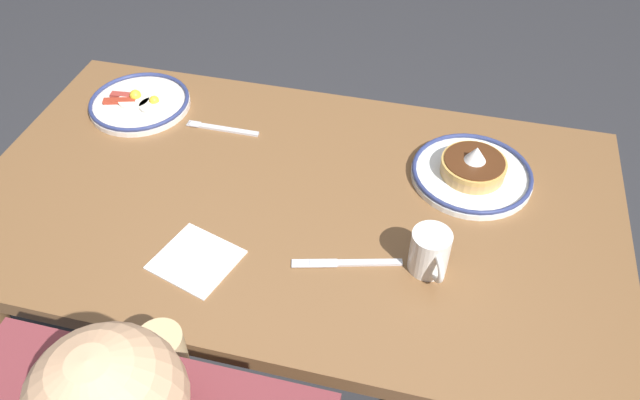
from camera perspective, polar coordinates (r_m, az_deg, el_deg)
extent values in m
plane|color=#303033|center=(1.92, -1.80, -15.55)|extent=(6.00, 6.00, 0.00)
cube|color=brown|center=(1.35, -2.46, -0.32)|extent=(1.42, 0.80, 0.04)
cylinder|color=brown|center=(1.84, 19.79, -4.95)|extent=(0.05, 0.05, 0.69)
cylinder|color=brown|center=(2.02, -16.83, 1.42)|extent=(0.05, 0.05, 0.69)
cylinder|color=brown|center=(1.71, -26.15, -12.76)|extent=(0.05, 0.05, 0.69)
cylinder|color=white|center=(1.42, 13.90, 2.23)|extent=(0.27, 0.27, 0.01)
torus|color=navy|center=(1.41, 13.98, 2.59)|extent=(0.27, 0.27, 0.01)
cylinder|color=tan|center=(1.41, 13.99, 2.62)|extent=(0.14, 0.14, 0.01)
cylinder|color=tan|center=(1.41, 14.07, 2.98)|extent=(0.14, 0.14, 0.01)
cylinder|color=gold|center=(1.40, 14.15, 3.35)|extent=(0.14, 0.14, 0.01)
cylinder|color=#4C2814|center=(1.39, 14.21, 3.58)|extent=(0.13, 0.13, 0.00)
cone|color=white|center=(1.38, 14.34, 4.19)|extent=(0.05, 0.05, 0.04)
cylinder|color=silver|center=(1.66, -16.39, 8.53)|extent=(0.26, 0.26, 0.01)
torus|color=navy|center=(1.65, -16.48, 8.87)|extent=(0.25, 0.25, 0.01)
cylinder|color=white|center=(1.63, -15.34, 8.49)|extent=(0.07, 0.07, 0.01)
sphere|color=yellow|center=(1.63, -15.18, 8.93)|extent=(0.02, 0.02, 0.02)
cylinder|color=white|center=(1.66, -16.93, 8.90)|extent=(0.08, 0.08, 0.01)
sphere|color=yellow|center=(1.66, -16.81, 9.30)|extent=(0.03, 0.03, 0.03)
cube|color=#A7392F|center=(1.68, -17.77, 9.27)|extent=(0.07, 0.03, 0.01)
cube|color=#A73320|center=(1.67, -18.15, 8.78)|extent=(0.08, 0.04, 0.01)
cylinder|color=white|center=(1.19, 10.17, -4.71)|extent=(0.08, 0.08, 0.09)
torus|color=white|center=(1.17, 10.77, -6.10)|extent=(0.04, 0.06, 0.06)
cylinder|color=brown|center=(1.17, 10.35, -3.76)|extent=(0.07, 0.07, 0.01)
cube|color=white|center=(1.24, -11.46, -5.48)|extent=(0.18, 0.18, 0.00)
cube|color=silver|center=(1.54, -8.93, 6.55)|extent=(0.18, 0.01, 0.01)
cube|color=silver|center=(1.57, -11.56, 7.16)|extent=(0.03, 0.00, 0.00)
cube|color=silver|center=(1.57, -11.64, 7.03)|extent=(0.03, 0.00, 0.00)
cube|color=silver|center=(1.56, -11.73, 6.90)|extent=(0.03, 0.00, 0.00)
cube|color=silver|center=(1.56, -11.81, 6.76)|extent=(0.03, 0.00, 0.00)
cube|color=silver|center=(1.21, 3.38, -5.85)|extent=(0.18, 0.06, 0.01)
cube|color=silver|center=(1.21, -0.52, -5.91)|extent=(0.09, 0.04, 0.00)
cylinder|color=tan|center=(1.05, -13.51, -16.21)|extent=(0.08, 0.08, 0.26)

